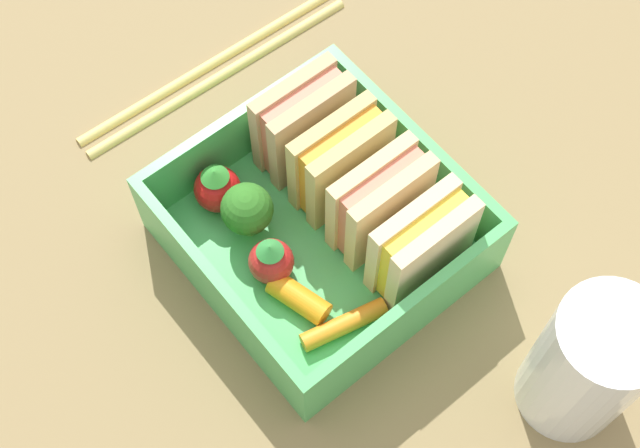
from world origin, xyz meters
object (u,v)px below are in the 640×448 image
object	(u,v)px
broccoli_floret	(247,210)
carrot_stick_far_left	(344,325)
sandwich_center	(380,203)
sandwich_center_right	(421,246)
sandwich_left	(303,123)
chopstick_pair	(215,67)
carrot_stick_left	(299,298)
drinking_glass	(588,365)
strawberry_far_left	(217,188)
sandwich_center_left	(341,162)
strawberry_left	(272,261)

from	to	relation	value
broccoli_floret	carrot_stick_far_left	size ratio (longest dim) A/B	0.76
sandwich_center	sandwich_center_right	world-z (taller)	same
sandwich_left	chopstick_pair	distance (cm)	9.75
carrot_stick_far_left	chopstick_pair	bearing A→B (deg)	164.67
sandwich_center_right	carrot_stick_left	size ratio (longest dim) A/B	1.72
sandwich_center_right	broccoli_floret	xyz separation A→B (cm)	(-7.95, -5.60, -0.86)
sandwich_left	broccoli_floret	distance (cm)	6.02
sandwich_left	carrot_stick_left	distance (cm)	10.05
chopstick_pair	drinking_glass	distance (cm)	29.41
chopstick_pair	drinking_glass	xyz separation A→B (cm)	(29.03, 1.85, 4.38)
sandwich_left	sandwich_center	xyz separation A→B (cm)	(6.66, 0.00, 0.00)
sandwich_left	chopstick_pair	world-z (taller)	sandwich_left
strawberry_far_left	broccoli_floret	world-z (taller)	broccoli_floret
sandwich_center	broccoli_floret	distance (cm)	7.31
strawberry_far_left	carrot_stick_far_left	size ratio (longest dim) A/B	0.67
sandwich_left	broccoli_floret	size ratio (longest dim) A/B	1.62
sandwich_center_left	sandwich_left	bearing A→B (deg)	180.00
sandwich_center_left	strawberry_left	bearing A→B (deg)	-74.69
broccoli_floret	strawberry_left	bearing A→B (deg)	-12.65
sandwich_left	strawberry_far_left	world-z (taller)	sandwich_left
sandwich_center_right	carrot_stick_far_left	bearing A→B (deg)	-88.81
sandwich_left	strawberry_left	xyz separation A→B (cm)	(5.05, -6.27, -1.63)
sandwich_center_left	sandwich_center	distance (cm)	3.33
strawberry_far_left	carrot_stick_left	size ratio (longest dim) A/B	0.94
sandwich_center_right	carrot_stick_left	bearing A→B (deg)	-111.89
carrot_stick_far_left	sandwich_center	bearing A→B (deg)	122.75
sandwich_center_right	strawberry_left	xyz separation A→B (cm)	(-4.95, -6.27, -1.63)
sandwich_center_left	strawberry_far_left	distance (cm)	7.17
sandwich_center	sandwich_center_right	distance (cm)	3.33
sandwich_center_right	carrot_stick_far_left	world-z (taller)	sandwich_center_right
broccoli_floret	strawberry_left	xyz separation A→B (cm)	(3.01, -0.68, -0.77)
broccoli_floret	sandwich_center_right	bearing A→B (deg)	35.14
sandwich_left	strawberry_left	world-z (taller)	sandwich_left
sandwich_left	sandwich_center_right	distance (cm)	9.99
sandwich_center_left	chopstick_pair	world-z (taller)	sandwich_center_left
broccoli_floret	sandwich_center_left	bearing A→B (deg)	77.02
sandwich_center_left	sandwich_center_right	size ratio (longest dim) A/B	1.00
broccoli_floret	chopstick_pair	xyz separation A→B (cm)	(-10.99, 5.47, -3.01)
sandwich_center_right	strawberry_left	world-z (taller)	sandwich_center_right
sandwich_center	strawberry_far_left	size ratio (longest dim) A/B	1.83
strawberry_far_left	carrot_stick_far_left	world-z (taller)	strawberry_far_left
sandwich_center	sandwich_left	bearing A→B (deg)	180.00
carrot_stick_left	sandwich_center_left	bearing A→B (deg)	123.10
sandwich_center	chopstick_pair	world-z (taller)	sandwich_center
chopstick_pair	sandwich_center	bearing A→B (deg)	0.47
broccoli_floret	carrot_stick_left	distance (cm)	5.65
sandwich_center	chopstick_pair	distance (cm)	16.08
strawberry_left	carrot_stick_left	world-z (taller)	strawberry_left
broccoli_floret	chopstick_pair	world-z (taller)	broccoli_floret
strawberry_left	sandwich_center	bearing A→B (deg)	75.57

